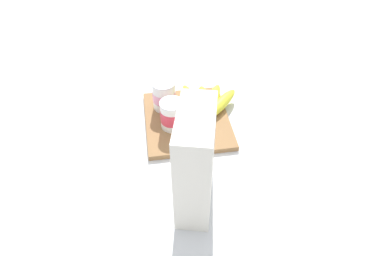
% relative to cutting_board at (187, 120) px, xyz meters
% --- Properties ---
extents(ground_plane, '(2.40, 2.40, 0.00)m').
position_rel_cutting_board_xyz_m(ground_plane, '(0.00, 0.00, -0.01)').
color(ground_plane, silver).
extents(cutting_board, '(0.30, 0.26, 0.02)m').
position_rel_cutting_board_xyz_m(cutting_board, '(0.00, 0.00, 0.00)').
color(cutting_board, olive).
rests_on(cutting_board, ground_plane).
extents(cereal_box, '(0.19, 0.12, 0.27)m').
position_rel_cutting_board_xyz_m(cereal_box, '(-0.30, 0.02, 0.13)').
color(cereal_box, white).
rests_on(cereal_box, ground_plane).
extents(yogurt_cup_front, '(0.07, 0.07, 0.09)m').
position_rel_cutting_board_xyz_m(yogurt_cup_front, '(-0.03, 0.05, 0.05)').
color(yogurt_cup_front, white).
rests_on(yogurt_cup_front, cutting_board).
extents(yogurt_cup_back, '(0.07, 0.07, 0.09)m').
position_rel_cutting_board_xyz_m(yogurt_cup_back, '(0.06, 0.06, 0.05)').
color(yogurt_cup_back, white).
rests_on(yogurt_cup_back, cutting_board).
extents(banana_bunch, '(0.20, 0.19, 0.04)m').
position_rel_cutting_board_xyz_m(banana_bunch, '(0.05, -0.07, 0.03)').
color(banana_bunch, yellow).
rests_on(banana_bunch, cutting_board).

